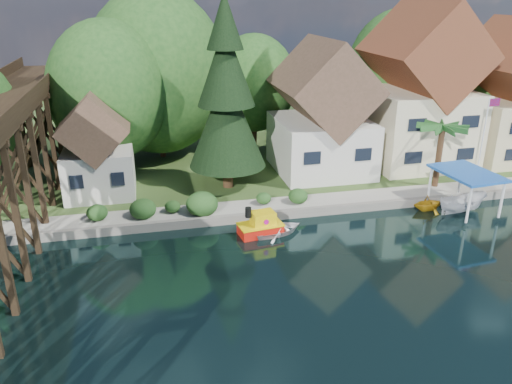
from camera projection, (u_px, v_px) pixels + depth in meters
The scene contains 17 objects.
ground at pixel (295, 280), 27.42m from camera, with size 140.00×140.00×0.00m, color black.
bank at pixel (211, 127), 58.17m from camera, with size 140.00×52.00×0.50m, color #2E481D.
seawall at pixel (317, 211), 35.38m from camera, with size 60.00×0.40×0.62m, color slate.
promenade at pixel (337, 199), 36.88m from camera, with size 50.00×2.60×0.06m, color gray.
house_left at pixel (322, 117), 41.47m from camera, with size 7.64×8.64×11.02m.
house_center at pixel (419, 96), 43.28m from camera, with size 8.65×9.18×13.89m.
house_right at pixel (511, 100), 44.90m from camera, with size 8.15×8.64×12.45m.
shed at pixel (98, 151), 36.92m from camera, with size 5.09×5.40×7.85m.
bg_trees at pixel (239, 84), 44.22m from camera, with size 49.90×13.30×10.57m.
shrubs at pixel (193, 203), 34.43m from camera, with size 15.76×2.47×1.70m.
conifer at pixel (226, 98), 36.87m from camera, with size 5.89×5.89×14.49m.
palm_tree at pixel (443, 129), 37.74m from camera, with size 4.69×4.69×5.31m.
flagpole at pixel (485, 133), 38.21m from camera, with size 1.09×0.22×6.99m.
tugboat at pixel (261, 226), 32.46m from camera, with size 3.06×1.96×2.08m.
boat_white_a at pixel (278, 228), 32.71m from camera, with size 2.46×3.44×0.71m, color white.
boat_canopy at pixel (464, 195), 35.51m from camera, with size 4.00×5.10×3.10m.
boat_yellow at pixel (429, 202), 36.16m from camera, with size 2.09×2.42×1.28m, color gold.
Camera 1 is at (-7.30, -22.66, 14.61)m, focal length 35.00 mm.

